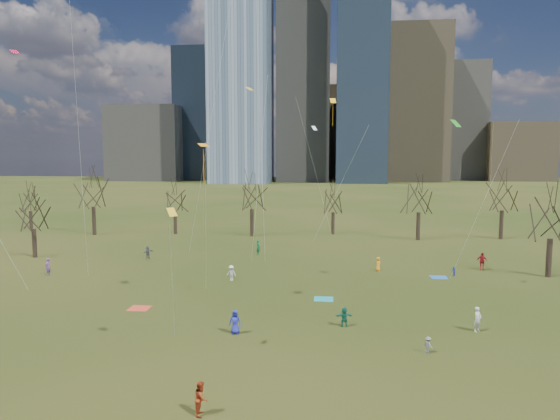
# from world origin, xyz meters

# --- Properties ---
(ground) EXTENTS (500.00, 500.00, 0.00)m
(ground) POSITION_xyz_m (0.00, 0.00, 0.00)
(ground) COLOR black
(ground) RESTS_ON ground
(downtown_skyline) EXTENTS (212.50, 78.00, 118.00)m
(downtown_skyline) POSITION_xyz_m (-2.43, 210.64, 39.01)
(downtown_skyline) COLOR slate
(downtown_skyline) RESTS_ON ground
(bare_tree_row) EXTENTS (113.04, 29.80, 9.50)m
(bare_tree_row) POSITION_xyz_m (-0.09, 37.22, 6.12)
(bare_tree_row) COLOR black
(bare_tree_row) RESTS_ON ground
(blanket_teal) EXTENTS (1.60, 1.50, 0.03)m
(blanket_teal) POSITION_xyz_m (4.05, 7.98, 0.01)
(blanket_teal) COLOR teal
(blanket_teal) RESTS_ON ground
(blanket_navy) EXTENTS (1.60, 1.50, 0.03)m
(blanket_navy) POSITION_xyz_m (15.20, 16.62, 0.01)
(blanket_navy) COLOR #255BB0
(blanket_navy) RESTS_ON ground
(blanket_crimson) EXTENTS (1.60, 1.50, 0.03)m
(blanket_crimson) POSITION_xyz_m (-10.24, 4.02, 0.01)
(blanket_crimson) COLOR red
(blanket_crimson) RESTS_ON ground
(person_0) EXTENTS (0.79, 0.52, 1.62)m
(person_0) POSITION_xyz_m (-1.75, -0.74, 0.81)
(person_0) COLOR #262DA5
(person_0) RESTS_ON ground
(person_1) EXTENTS (0.74, 0.71, 1.70)m
(person_1) POSITION_xyz_m (14.53, 1.32, 0.85)
(person_1) COLOR silver
(person_1) RESTS_ON ground
(person_2) EXTENTS (0.66, 0.82, 1.60)m
(person_2) POSITION_xyz_m (-1.31, -11.26, 0.80)
(person_2) COLOR #9E3316
(person_2) RESTS_ON ground
(person_3) EXTENTS (0.70, 0.74, 1.01)m
(person_3) POSITION_xyz_m (10.48, -2.81, 0.50)
(person_3) COLOR slate
(person_3) RESTS_ON ground
(person_5) EXTENTS (1.34, 0.65, 1.38)m
(person_5) POSITION_xyz_m (5.56, 1.45, 0.69)
(person_5) COLOR #186C54
(person_5) RESTS_ON ground
(person_7) EXTENTS (0.44, 0.65, 1.73)m
(person_7) POSITION_xyz_m (-23.47, 13.68, 0.87)
(person_7) COLOR #6A4387
(person_7) RESTS_ON ground
(person_8) EXTENTS (0.38, 0.48, 0.94)m
(person_8) POSITION_xyz_m (16.77, 17.31, 0.47)
(person_8) COLOR #2538A1
(person_8) RESTS_ON ground
(person_9) EXTENTS (1.06, 0.79, 1.47)m
(person_9) POSITION_xyz_m (-4.82, 13.42, 0.73)
(person_9) COLOR silver
(person_9) RESTS_ON ground
(person_10) EXTENTS (1.16, 0.71, 1.84)m
(person_10) POSITION_xyz_m (20.39, 20.48, 0.92)
(person_10) COLOR #B31925
(person_10) RESTS_ON ground
(person_11) EXTENTS (1.12, 1.44, 1.52)m
(person_11) POSITION_xyz_m (-16.48, 22.58, 0.76)
(person_11) COLOR #5A5B5E
(person_11) RESTS_ON ground
(person_12) EXTENTS (0.69, 0.83, 1.46)m
(person_12) POSITION_xyz_m (9.54, 18.88, 0.73)
(person_12) COLOR orange
(person_12) RESTS_ON ground
(person_13) EXTENTS (0.77, 0.77, 1.80)m
(person_13) POSITION_xyz_m (-4.05, 26.10, 0.90)
(person_13) COLOR #176B3B
(person_13) RESTS_ON ground
(kites_airborne) EXTENTS (63.96, 45.16, 36.98)m
(kites_airborne) POSITION_xyz_m (3.22, 13.92, 15.23)
(kites_airborne) COLOR orange
(kites_airborne) RESTS_ON ground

